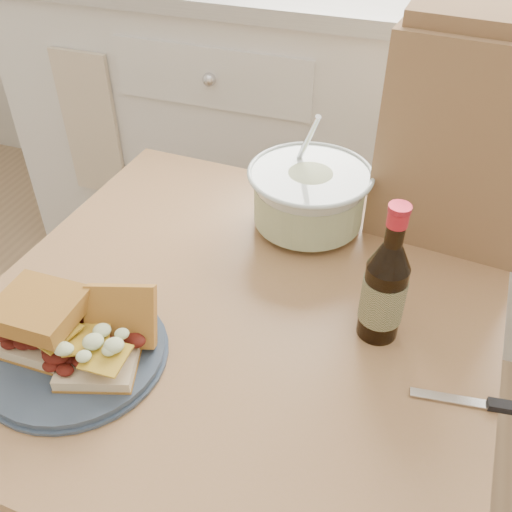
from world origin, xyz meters
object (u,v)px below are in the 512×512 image
(plate, at_px, (75,353))
(beer_bottle, at_px, (384,289))
(dining_table, at_px, (238,348))
(coleslaw_bowl, at_px, (309,199))
(paper_bag, at_px, (472,137))

(plate, bearing_deg, beer_bottle, 26.35)
(dining_table, relative_size, coleslaw_bowl, 3.66)
(plate, height_order, beer_bottle, beer_bottle)
(dining_table, xyz_separation_m, coleslaw_bowl, (0.05, 0.25, 0.16))
(beer_bottle, bearing_deg, dining_table, -172.45)
(paper_bag, bearing_deg, beer_bottle, -97.92)
(dining_table, distance_m, plate, 0.28)
(dining_table, xyz_separation_m, plate, (-0.18, -0.18, 0.11))
(plate, bearing_deg, dining_table, 44.36)
(beer_bottle, bearing_deg, plate, -151.72)
(coleslaw_bowl, distance_m, paper_bag, 0.30)
(coleslaw_bowl, bearing_deg, beer_bottle, -52.61)
(dining_table, bearing_deg, plate, -133.68)
(dining_table, distance_m, coleslaw_bowl, 0.30)
(coleslaw_bowl, height_order, paper_bag, paper_bag)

